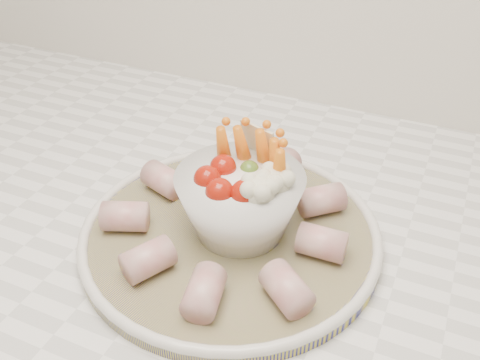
% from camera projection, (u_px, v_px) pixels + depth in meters
% --- Properties ---
extents(serving_platter, '(0.40, 0.40, 0.02)m').
position_uv_depth(serving_platter, '(230.00, 233.00, 0.61)').
color(serving_platter, navy).
rests_on(serving_platter, kitchen_counter).
extents(veggie_bowl, '(0.14, 0.14, 0.12)m').
position_uv_depth(veggie_bowl, '(241.00, 198.00, 0.58)').
color(veggie_bowl, white).
rests_on(veggie_bowl, serving_platter).
extents(cured_meat_rolls, '(0.27, 0.28, 0.03)m').
position_uv_depth(cured_meat_rolls, '(230.00, 219.00, 0.60)').
color(cured_meat_rolls, '#B35254').
rests_on(cured_meat_rolls, serving_platter).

